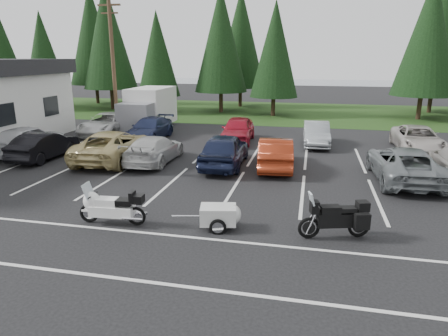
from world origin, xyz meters
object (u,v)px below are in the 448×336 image
utility_pole (113,62)px  cargo_trailer (218,217)px  car_near_3 (154,149)px  adventure_motorcycle (335,215)px  car_far_3 (316,134)px  car_near_6 (404,164)px  box_truck (146,110)px  car_far_2 (238,130)px  car_near_4 (224,150)px  car_far_1 (150,129)px  touring_motorcycle (112,204)px  car_far_4 (418,139)px  car_near_2 (113,146)px  car_far_0 (108,124)px  car_near_0 (27,139)px  car_near_1 (44,146)px  car_near_5 (276,153)px

utility_pole → cargo_trailer: (10.77, -14.69, -4.33)m
car_near_3 → adventure_motorcycle: 10.79m
car_far_3 → adventure_motorcycle: adventure_motorcycle is taller
car_near_6 → cargo_trailer: (-6.50, -6.40, -0.36)m
box_truck → adventure_motorcycle: size_ratio=2.40×
car_far_2 → car_near_4: bearing=-88.7°
car_far_1 → car_near_3: bearing=-64.1°
car_near_4 → touring_motorcycle: 7.68m
adventure_motorcycle → car_near_6: bearing=47.7°
car_far_4 → car_near_2: bearing=-159.7°
car_near_2 → car_near_4: size_ratio=1.16×
car_near_6 → car_far_2: 10.39m
car_far_0 → cargo_trailer: (10.70, -13.16, -0.36)m
touring_motorcycle → car_near_3: bearing=97.7°
utility_pole → box_truck: (2.00, 0.50, -3.25)m
car_near_4 → adventure_motorcycle: (4.77, -6.95, -0.09)m
car_near_6 → car_near_4: bearing=-7.2°
car_near_0 → car_near_3: car_near_0 is taller
car_far_3 → car_far_1: bearing=-179.5°
car_near_2 → car_near_3: (2.17, 0.08, -0.09)m
adventure_motorcycle → car_near_3: bearing=124.0°
car_near_0 → car_far_4: 21.22m
utility_pole → car_far_3: utility_pole is taller
car_near_1 → cargo_trailer: size_ratio=2.67×
car_far_0 → car_far_2: bearing=-3.2°
car_near_2 → car_near_6: (13.55, -0.51, -0.03)m
cargo_trailer → car_near_6: bearing=33.2°
car_near_0 → car_near_5: (13.25, 0.05, -0.06)m
car_near_2 → car_far_4: car_near_2 is taller
car_near_3 → car_near_6: car_near_6 is taller
car_far_0 → car_far_2: (8.94, -0.47, 0.04)m
car_near_4 → cargo_trailer: 7.18m
touring_motorcycle → car_far_0: bearing=114.3°
car_far_0 → adventure_motorcycle: (14.12, -13.08, -0.01)m
box_truck → car_near_6: box_truck is taller
car_near_5 → car_far_4: (7.33, 5.14, -0.04)m
car_far_1 → car_near_0: bearing=-133.5°
car_far_1 → adventure_motorcycle: size_ratio=1.99×
utility_pole → box_truck: bearing=14.0°
car_near_0 → car_far_1: car_near_0 is taller
car_near_6 → car_far_3: size_ratio=1.27×
car_near_1 → adventure_motorcycle: 15.43m
box_truck → car_near_4: bearing=-47.7°
car_near_5 → car_far_0: size_ratio=0.85×
car_near_5 → car_near_4: bearing=0.1°
car_near_0 → car_far_2: car_near_0 is taller
adventure_motorcycle → box_truck: bearing=112.6°
car_near_3 → car_far_2: size_ratio=1.03×
box_truck → car_near_4: 11.04m
car_near_0 → touring_motorcycle: size_ratio=1.93×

